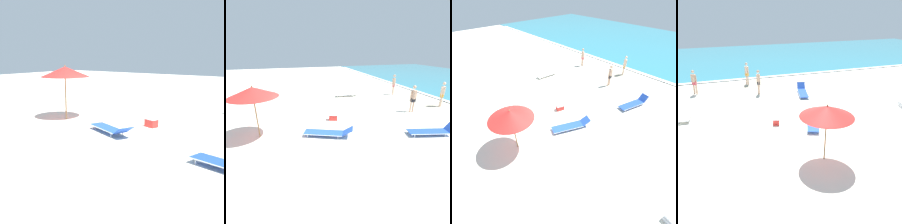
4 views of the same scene
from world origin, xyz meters
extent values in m
cube|color=silver|center=(0.00, 0.00, -0.08)|extent=(60.00, 60.00, 0.16)
cube|color=#B8AE96|center=(0.00, 9.30, 0.00)|extent=(57.00, 2.20, 0.00)
cube|color=#B8AE96|center=(-6.66, 5.90, 0.00)|extent=(2.30, 1.18, 0.00)
cube|color=#B8AE96|center=(2.93, 6.98, 0.00)|extent=(2.48, 1.19, 0.00)
cube|color=white|center=(0.00, 10.91, 0.06)|extent=(56.00, 0.44, 0.01)
cylinder|color=olive|center=(-0.57, -2.38, 1.09)|extent=(0.06, 0.06, 2.17)
cone|color=red|center=(-0.57, -2.38, 2.17)|extent=(2.17, 2.17, 0.45)
cylinder|color=#A4221E|center=(-0.57, -2.38, 1.96)|extent=(2.11, 2.11, 0.01)
sphere|color=olive|center=(-0.57, -2.38, 2.43)|extent=(0.07, 0.07, 0.07)
cube|color=white|center=(-6.30, 3.82, 0.17)|extent=(0.72, 1.66, 0.03)
cylinder|color=silver|center=(-6.60, 3.84, 0.17)|extent=(0.15, 1.62, 0.03)
cylinder|color=silver|center=(-6.00, 3.80, 0.17)|extent=(0.15, 1.62, 0.03)
cube|color=white|center=(-6.22, 4.86, 0.32)|extent=(0.61, 0.53, 0.31)
cylinder|color=silver|center=(-6.60, 3.21, 0.08)|extent=(0.03, 0.03, 0.16)
cylinder|color=silver|center=(-6.09, 3.17, 0.08)|extent=(0.03, 0.03, 0.16)
cylinder|color=silver|center=(-6.51, 4.47, 0.08)|extent=(0.03, 0.03, 0.16)
cylinder|color=silver|center=(-6.00, 4.43, 0.08)|extent=(0.03, 0.03, 0.16)
cube|color=blue|center=(0.19, 0.53, 0.17)|extent=(1.26, 1.93, 0.03)
cylinder|color=silver|center=(-0.09, 0.65, 0.17)|extent=(0.73, 1.71, 0.03)
cylinder|color=silver|center=(0.46, 0.42, 0.17)|extent=(0.73, 1.71, 0.03)
cube|color=blue|center=(0.63, 1.60, 0.32)|extent=(0.72, 0.67, 0.31)
cylinder|color=silver|center=(-0.32, -0.03, 0.08)|extent=(0.03, 0.03, 0.16)
cylinder|color=silver|center=(0.15, -0.23, 0.08)|extent=(0.03, 0.03, 0.16)
cylinder|color=silver|center=(0.23, 1.30, 0.08)|extent=(0.03, 0.03, 0.16)
cylinder|color=silver|center=(0.70, 1.10, 0.08)|extent=(0.03, 0.03, 0.16)
cube|color=blue|center=(1.51, 5.38, 0.17)|extent=(1.04, 1.97, 0.03)
cylinder|color=silver|center=(1.22, 5.46, 0.17)|extent=(0.48, 1.84, 0.03)
cylinder|color=silver|center=(1.80, 5.31, 0.17)|extent=(0.48, 1.84, 0.03)
cube|color=blue|center=(1.78, 6.46, 0.39)|extent=(0.65, 0.49, 0.46)
cylinder|color=silver|center=(1.09, 4.73, 0.08)|extent=(0.03, 0.03, 0.16)
cylinder|color=silver|center=(1.58, 4.61, 0.08)|extent=(0.03, 0.03, 0.16)
cylinder|color=silver|center=(1.44, 6.16, 0.08)|extent=(0.03, 0.03, 0.16)
cylinder|color=silver|center=(1.93, 6.04, 0.08)|extent=(0.03, 0.03, 0.16)
cylinder|color=beige|center=(-1.81, 9.52, 0.45)|extent=(0.11, 0.11, 0.90)
cylinder|color=beige|center=(-1.71, 9.35, 0.45)|extent=(0.11, 0.11, 0.90)
cube|color=gold|center=(-1.76, 9.43, 0.82)|extent=(0.31, 0.35, 0.24)
cylinder|color=beige|center=(-1.76, 9.43, 1.18)|extent=(0.27, 0.27, 0.55)
cylinder|color=beige|center=(-1.85, 9.59, 1.17)|extent=(0.08, 0.08, 0.55)
cylinder|color=beige|center=(-1.67, 9.27, 1.17)|extent=(0.08, 0.08, 0.55)
sphere|color=beige|center=(-1.76, 9.43, 1.66)|extent=(0.21, 0.21, 0.21)
cylinder|color=tan|center=(-1.39, 6.82, 0.45)|extent=(0.11, 0.11, 0.90)
cylinder|color=tan|center=(-1.39, 6.62, 0.45)|extent=(0.11, 0.11, 0.90)
cube|color=black|center=(-1.39, 6.72, 0.82)|extent=(0.19, 0.30, 0.24)
cylinder|color=tan|center=(-1.39, 6.72, 1.18)|extent=(0.27, 0.27, 0.55)
cylinder|color=tan|center=(-1.39, 6.91, 1.17)|extent=(0.08, 0.08, 0.55)
cylinder|color=tan|center=(-1.39, 6.54, 1.17)|extent=(0.08, 0.08, 0.55)
sphere|color=tan|center=(-1.39, 6.72, 1.66)|extent=(0.21, 0.21, 0.21)
cylinder|color=tan|center=(-5.66, 8.09, 0.45)|extent=(0.11, 0.11, 0.90)
cylinder|color=tan|center=(-5.83, 8.21, 0.45)|extent=(0.11, 0.11, 0.90)
cube|color=#D13D4C|center=(-5.74, 8.15, 0.82)|extent=(0.35, 0.32, 0.24)
cylinder|color=tan|center=(-5.74, 8.15, 1.18)|extent=(0.27, 0.27, 0.55)
cylinder|color=tan|center=(-5.59, 8.04, 1.17)|extent=(0.08, 0.08, 0.55)
cylinder|color=tan|center=(-5.89, 8.25, 1.17)|extent=(0.08, 0.08, 0.55)
sphere|color=tan|center=(-5.74, 8.15, 1.66)|extent=(0.21, 0.21, 0.21)
cube|color=red|center=(-1.57, 1.49, 0.16)|extent=(0.46, 0.55, 0.32)
cube|color=white|center=(-1.57, 1.49, 0.35)|extent=(0.48, 0.58, 0.05)
camera|label=1|loc=(9.43, 7.55, 3.02)|focal=50.00mm
camera|label=2|loc=(7.54, -0.91, 3.99)|focal=28.00mm
camera|label=3|loc=(5.75, -4.76, 7.18)|focal=28.00mm
camera|label=4|loc=(-4.77, -10.31, 5.95)|focal=40.00mm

